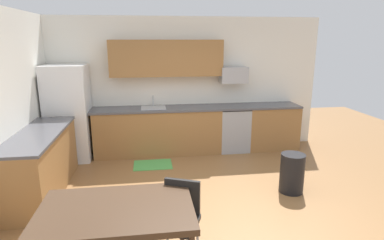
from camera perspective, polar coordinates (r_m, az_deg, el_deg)
The scene contains 17 objects.
ground_plane at distance 4.58m, azimuth 1.82°, elevation -15.36°, with size 12.00×12.00×0.00m, color olive.
wall_back at distance 6.67m, azimuth -2.00°, elevation 6.38°, with size 5.80×0.10×2.70m, color white.
cabinet_run_back at distance 6.48m, azimuth -6.03°, elevation -2.07°, with size 2.49×0.60×0.90m, color olive.
cabinet_run_back_right at distance 6.97m, azimuth 13.88°, elevation -1.25°, with size 1.06×0.60×0.90m, color olive.
cabinet_run_left at distance 5.30m, azimuth -25.31°, elevation -7.16°, with size 0.60×2.00×0.90m, color olive.
countertop_back at distance 6.40m, azimuth -1.64°, elevation 2.14°, with size 4.80×0.64×0.04m, color #4C4C51.
countertop_left at distance 5.16m, azimuth -25.86°, elevation -2.28°, with size 0.64×2.00×0.04m, color #4C4C51.
upper_cabinets_back at distance 6.37m, azimuth -4.56°, elevation 10.95°, with size 2.20×0.34×0.70m, color olive.
refrigerator at distance 6.46m, azimuth -21.15°, elevation 1.14°, with size 0.76×0.70×1.81m, color white.
oven_range at distance 6.70m, azimuth 7.29°, elevation -1.50°, with size 0.60×0.60×0.91m.
microwave at distance 6.59m, azimuth 7.36°, elevation 7.99°, with size 0.54×0.36×0.32m, color #9EA0A5.
sink_basin at distance 6.37m, azimuth -6.88°, elevation 1.62°, with size 0.48×0.40×0.14m, color #A5A8AD.
sink_faucet at distance 6.51m, azimuth -6.96°, elevation 3.33°, with size 0.02×0.02×0.24m, color #B2B5BA.
dining_table at distance 3.11m, azimuth -13.32°, elevation -15.98°, with size 1.40×0.90×0.78m.
chair_near_table at distance 3.43m, azimuth -2.26°, elevation -16.59°, with size 0.52×0.52×0.85m.
trash_bin at distance 5.11m, azimuth 17.40°, elevation -9.02°, with size 0.36×0.36×0.60m, color black.
floor_mat at distance 6.01m, azimuth -7.00°, elevation -7.92°, with size 0.70×0.50×0.01m, color #4CA54C.
Camera 1 is at (-0.70, -3.92, 2.26)m, focal length 29.91 mm.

